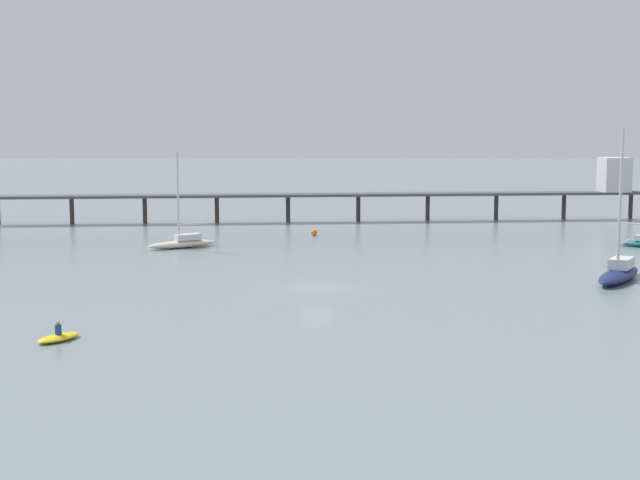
% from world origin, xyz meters
% --- Properties ---
extents(ground_plane, '(400.00, 400.00, 0.00)m').
position_xyz_m(ground_plane, '(0.00, 0.00, 0.00)').
color(ground_plane, gray).
extents(pier, '(76.26, 10.36, 7.36)m').
position_xyz_m(pier, '(13.04, 44.03, 3.84)').
color(pier, '#4C4C51').
rests_on(pier, ground_plane).
extents(sailboat_cream, '(6.63, 5.01, 9.08)m').
position_xyz_m(sailboat_cream, '(-12.99, 20.56, 0.64)').
color(sailboat_cream, beige).
rests_on(sailboat_cream, ground_plane).
extents(sailboat_navy, '(6.11, 8.43, 11.56)m').
position_xyz_m(sailboat_navy, '(22.79, 3.16, 0.74)').
color(sailboat_navy, navy).
rests_on(sailboat_navy, ground_plane).
extents(dinghy_yellow, '(2.57, 3.03, 1.14)m').
position_xyz_m(dinghy_yellow, '(-14.12, -16.54, 0.21)').
color(dinghy_yellow, yellow).
rests_on(dinghy_yellow, ground_plane).
extents(mooring_buoy_mid, '(0.67, 0.67, 0.67)m').
position_xyz_m(mooring_buoy_mid, '(-0.81, 29.59, 0.33)').
color(mooring_buoy_mid, orange).
rests_on(mooring_buoy_mid, ground_plane).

